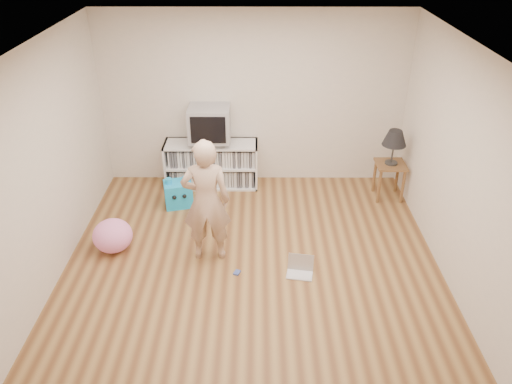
{
  "coord_description": "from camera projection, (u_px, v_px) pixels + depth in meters",
  "views": [
    {
      "loc": [
        0.07,
        -4.8,
        3.76
      ],
      "look_at": [
        0.05,
        0.4,
        0.79
      ],
      "focal_mm": 35.0,
      "sensor_mm": 36.0,
      "label": 1
    }
  ],
  "objects": [
    {
      "name": "person",
      "position": [
        206.0,
        201.0,
        5.81
      ],
      "size": [
        0.59,
        0.4,
        1.57
      ],
      "primitive_type": "imported",
      "rotation": [
        0.0,
        0.0,
        3.18
      ],
      "color": "tan",
      "rests_on": "ground"
    },
    {
      "name": "playing_cards",
      "position": [
        237.0,
        273.0,
        5.89
      ],
      "size": [
        0.09,
        0.11,
        0.02
      ],
      "primitive_type": "cube",
      "rotation": [
        0.0,
        0.0,
        -0.39
      ],
      "color": "#3E53A6",
      "rests_on": "ground"
    },
    {
      "name": "dvd_deck",
      "position": [
        211.0,
        141.0,
        7.42
      ],
      "size": [
        0.45,
        0.35,
        0.07
      ],
      "primitive_type": "cube",
      "color": "gray",
      "rests_on": "media_unit"
    },
    {
      "name": "media_unit",
      "position": [
        212.0,
        164.0,
        7.63
      ],
      "size": [
        1.4,
        0.45,
        0.7
      ],
      "color": "white",
      "rests_on": "ground"
    },
    {
      "name": "walls",
      "position": [
        252.0,
        169.0,
        5.39
      ],
      "size": [
        4.52,
        4.52,
        2.6
      ],
      "color": "silver",
      "rests_on": "ground"
    },
    {
      "name": "ground",
      "position": [
        252.0,
        265.0,
        6.03
      ],
      "size": [
        4.5,
        4.5,
        0.0
      ],
      "primitive_type": "plane",
      "color": "brown",
      "rests_on": "ground"
    },
    {
      "name": "plush_blue",
      "position": [
        178.0,
        194.0,
        7.15
      ],
      "size": [
        0.45,
        0.4,
        0.45
      ],
      "rotation": [
        0.0,
        0.0,
        0.24
      ],
      "color": "#13A5ED",
      "rests_on": "ground"
    },
    {
      "name": "crt_tv",
      "position": [
        210.0,
        123.0,
        7.28
      ],
      "size": [
        0.6,
        0.53,
        0.5
      ],
      "color": "#99999D",
      "rests_on": "dvd_deck"
    },
    {
      "name": "ceiling",
      "position": [
        251.0,
        48.0,
        4.74
      ],
      "size": [
        4.5,
        4.5,
        0.01
      ],
      "primitive_type": "cube",
      "color": "white",
      "rests_on": "walls"
    },
    {
      "name": "plush_pink",
      "position": [
        113.0,
        236.0,
        6.21
      ],
      "size": [
        0.63,
        0.63,
        0.42
      ],
      "primitive_type": "ellipsoid",
      "rotation": [
        0.0,
        0.0,
        -0.36
      ],
      "color": "#FF84C9",
      "rests_on": "ground"
    },
    {
      "name": "table_lamp",
      "position": [
        395.0,
        139.0,
        6.99
      ],
      "size": [
        0.34,
        0.34,
        0.52
      ],
      "color": "#333333",
      "rests_on": "side_table"
    },
    {
      "name": "laptop",
      "position": [
        300.0,
        268.0,
        5.88
      ],
      "size": [
        0.34,
        0.29,
        0.21
      ],
      "rotation": [
        0.0,
        0.0,
        -0.17
      ],
      "color": "silver",
      "rests_on": "ground"
    },
    {
      "name": "side_table",
      "position": [
        390.0,
        172.0,
        7.25
      ],
      "size": [
        0.42,
        0.42,
        0.55
      ],
      "color": "brown",
      "rests_on": "ground"
    }
  ]
}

